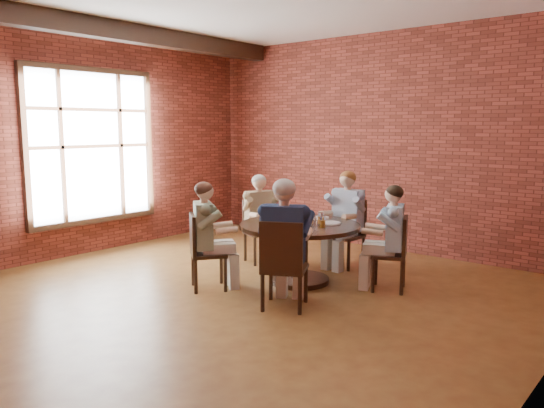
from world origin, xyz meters
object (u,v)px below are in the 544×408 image
Objects in this scene: chair_e at (283,262)px; chair_a at (396,250)px; smartphone at (291,231)px; diner_e at (285,244)px; chair_b at (349,230)px; chair_d at (202,248)px; dining_table at (300,241)px; diner_a at (389,238)px; diner_d at (208,236)px; diner_c at (260,219)px; chair_c at (258,228)px; diner_b at (345,219)px.

chair_a is at bearing -140.71° from chair_e.
diner_e is at bearing -70.34° from smartphone.
chair_e is at bearing -46.39° from chair_a.
chair_d is (-0.76, -2.09, -0.01)m from chair_b.
diner_a is at bearing 22.86° from dining_table.
dining_table is 1.05m from chair_e.
chair_b is 0.96× the size of chair_e.
diner_d reaches higher than chair_d.
chair_b is 0.74× the size of diner_c.
diner_a reaches higher than chair_b.
diner_c reaches higher than chair_d.
diner_e reaches higher than smartphone.
dining_table is 1.19× the size of diner_a.
chair_c is at bearing 136.15° from smartphone.
diner_a reaches higher than chair_a.
diner_a is 2.24m from chair_d.
diner_c reaches higher than dining_table.
dining_table is 1.15m from diner_d.
diner_c is (0.07, -0.03, 0.14)m from chair_c.
smartphone is at bearing -117.68° from diner_d.
chair_e is at bearing -144.19° from diner_d.
diner_c reaches higher than chair_a.
chair_d is at bearing -109.17° from diner_b.
chair_d reaches higher than chair_c.
chair_d is (0.30, -1.42, -0.13)m from diner_c.
chair_c is 1.66m from smartphone.
diner_c is at bearing -69.48° from chair_e.
chair_d is at bearing -108.45° from chair_b.
diner_b is 1.46× the size of chair_d.
diner_a reaches higher than chair_e.
diner_c is at bearing -90.00° from chair_c.
chair_b is 2.09m from chair_e.
diner_c is at bearing -68.51° from diner_e.
diner_b is 1.06× the size of diner_c.
diner_d is at bearing -162.98° from smartphone.
diner_e reaches higher than diner_a.
smartphone is at bearing -89.18° from chair_e.
diner_c is (-1.07, -0.67, 0.12)m from chair_b.
chair_c is (-1.11, 0.48, -0.04)m from dining_table.
diner_c is 2.05m from chair_e.
chair_c is at bearing -36.31° from diner_d.
diner_a is (1.01, 0.43, 0.10)m from dining_table.
diner_d is (-0.68, -0.91, 0.12)m from dining_table.
smartphone is (-0.20, 0.37, 0.05)m from diner_e.
chair_e is (0.45, -1.96, -0.14)m from diner_b.
diner_d is at bearing -139.80° from chair_c.
chair_c is at bearing -152.51° from diner_b.
dining_table is 1.11m from diner_a.
chair_a is at bearing -66.41° from diner_c.
chair_a is 2.12m from diner_c.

